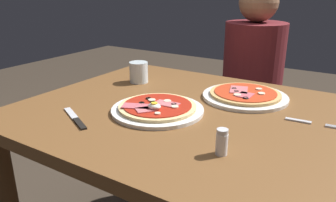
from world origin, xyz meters
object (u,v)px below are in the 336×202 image
knife (76,119)px  salt_shaker (222,142)px  pizza_foreground (157,108)px  water_glass_near (139,73)px  dining_table (180,142)px  diner_person (250,99)px  pizza_across_left (245,95)px  fork (308,122)px

knife → salt_shaker: size_ratio=2.72×
pizza_foreground → water_glass_near: 0.36m
pizza_foreground → water_glass_near: bearing=136.8°
dining_table → pizza_foreground: size_ratio=3.45×
water_glass_near → knife: bearing=-78.5°
salt_shaker → diner_person: 1.10m
dining_table → pizza_across_left: bearing=55.1°
pizza_foreground → water_glass_near: size_ratio=3.50×
fork → diner_person: size_ratio=0.13×
pizza_foreground → diner_person: diner_person is taller
dining_table → water_glass_near: 0.39m
dining_table → salt_shaker: salt_shaker is taller
dining_table → diner_person: bearing=91.4°
dining_table → pizza_across_left: (0.15, 0.21, 0.14)m
water_glass_near → knife: water_glass_near is taller
knife → diner_person: bearing=79.6°
dining_table → knife: 0.37m
fork → diner_person: bearing=119.7°
pizza_across_left → salt_shaker: (0.10, -0.43, 0.02)m
pizza_foreground → diner_person: (0.03, 0.88, -0.22)m
water_glass_near → salt_shaker: water_glass_near is taller
pizza_foreground → pizza_across_left: pizza_foreground is taller
pizza_across_left → knife: size_ratio=1.69×
knife → water_glass_near: bearing=101.5°
fork → knife: size_ratio=0.87×
dining_table → knife: size_ratio=5.73×
water_glass_near → salt_shaker: bearing=-35.6°
dining_table → diner_person: diner_person is taller
pizza_foreground → fork: bearing=20.7°
fork → knife: bearing=-149.5°
water_glass_near → pizza_foreground: bearing=-43.2°
dining_table → water_glass_near: size_ratio=12.05×
fork → salt_shaker: bearing=-114.5°
pizza_foreground → water_glass_near: water_glass_near is taller
water_glass_near → diner_person: 0.74m
pizza_across_left → knife: 0.60m
pizza_across_left → water_glass_near: 0.46m
water_glass_near → knife: (0.09, -0.44, -0.04)m
fork → water_glass_near: bearing=173.6°
water_glass_near → salt_shaker: (0.55, -0.40, -0.00)m
pizza_foreground → knife: (-0.17, -0.19, -0.01)m
pizza_across_left → diner_person: bearing=105.7°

